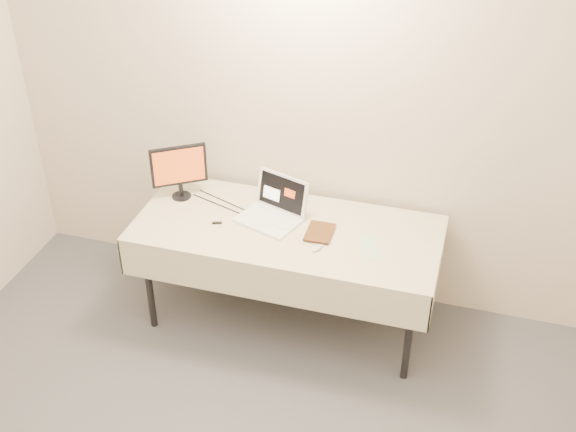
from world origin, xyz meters
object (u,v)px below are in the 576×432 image
(table, at_px, (287,236))
(monitor, at_px, (179,168))
(laptop, at_px, (274,209))
(book, at_px, (307,217))

(table, bearing_deg, monitor, 169.10)
(laptop, height_order, book, laptop)
(table, relative_size, book, 8.73)
(laptop, bearing_deg, monitor, -166.52)
(table, distance_m, monitor, 0.81)
(monitor, bearing_deg, book, -43.84)
(monitor, xyz_separation_m, book, (0.88, -0.16, -0.11))
(table, bearing_deg, book, -4.80)
(monitor, distance_m, book, 0.90)
(laptop, height_order, monitor, monitor)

